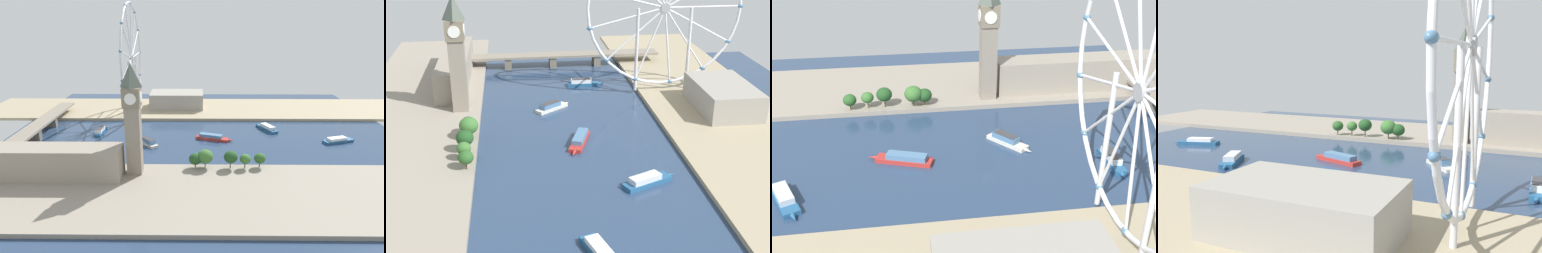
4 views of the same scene
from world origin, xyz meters
TOP-DOWN VIEW (x-y plane):
  - ground_plane at (0.00, 0.00)m, footprint 380.37×380.37m
  - riverbank_left at (-105.19, 0.00)m, footprint 90.00×520.00m
  - riverbank_right at (105.19, 0.00)m, footprint 90.00×520.00m
  - clock_tower at (-73.83, 53.26)m, footprint 13.08×13.08m
  - tree_row_embankment at (-65.67, -10.14)m, footprint 12.19×57.98m
  - ferris_wheel at (77.89, 79.38)m, footprint 119.83×3.20m
  - riverside_hall at (109.69, 32.18)m, footprint 37.40×63.48m
  - tour_boat_0 at (19.85, 103.57)m, footprint 30.24×6.60m
  - tour_boat_1 at (-3.20, -123.31)m, footprint 15.93×33.89m
  - tour_boat_2 at (31.45, -63.84)m, footprint 32.05×18.78m
  - tour_boat_3 at (-10.10, 52.91)m, footprint 26.77×22.57m
  - tour_boat_4 at (2.60, -6.90)m, footprint 17.17×35.81m

SIDE VIEW (x-z plane):
  - ground_plane at x=0.00m, z-range 0.00..0.00m
  - riverbank_left at x=-105.19m, z-range 0.00..3.00m
  - riverbank_right at x=105.19m, z-range 0.00..3.00m
  - tour_boat_1 at x=-3.20m, z-range -0.42..4.45m
  - tour_boat_4 at x=2.60m, z-range -0.37..4.85m
  - tour_boat_2 at x=31.45m, z-range -0.48..5.13m
  - tour_boat_3 at x=-10.10m, z-range -0.53..5.31m
  - tour_boat_0 at x=19.85m, z-range -0.54..5.59m
  - tree_row_embankment at x=-65.67m, z-range 4.09..18.23m
  - riverside_hall at x=109.69m, z-range 3.00..21.48m
  - clock_tower at x=-73.83m, z-range 4.74..85.15m
  - ferris_wheel at x=77.89m, z-range 4.39..127.14m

